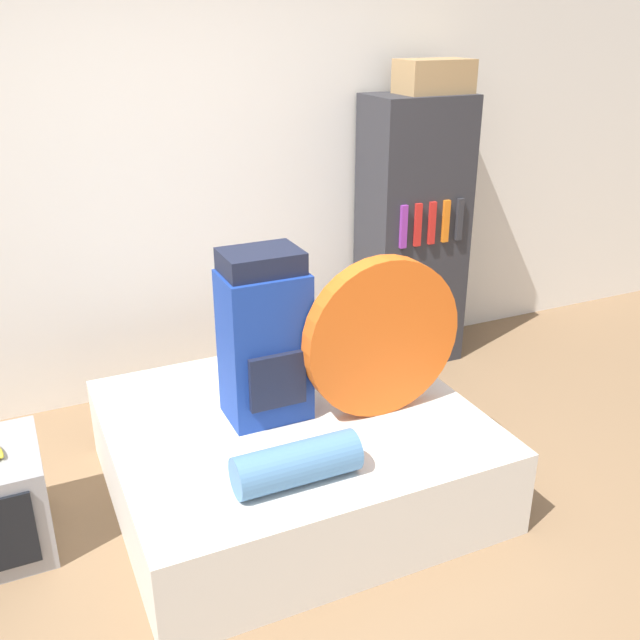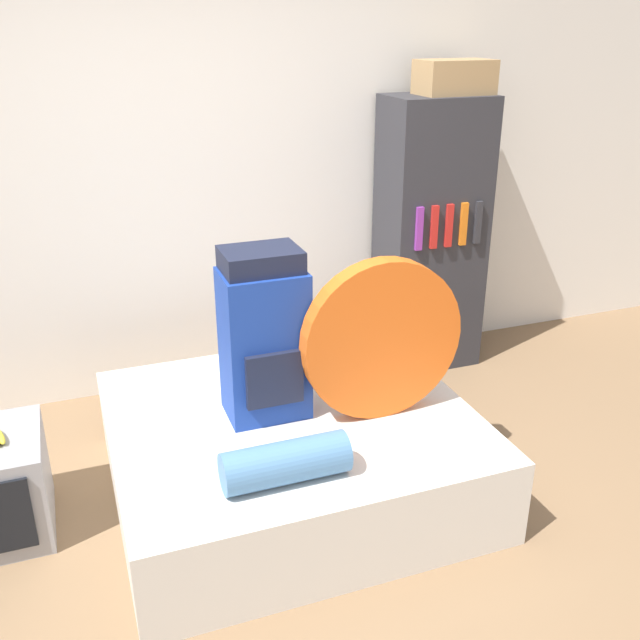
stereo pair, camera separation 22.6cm
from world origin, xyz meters
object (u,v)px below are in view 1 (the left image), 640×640
object	(u,v)px
backpack	(265,339)
sleeping_roll	(297,464)
cardboard_box	(434,76)
bookshelf	(412,234)
tent_bag	(382,337)

from	to	relation	value
backpack	sleeping_roll	bearing A→B (deg)	-98.42
cardboard_box	bookshelf	bearing A→B (deg)	164.75
tent_bag	sleeping_roll	world-z (taller)	tent_bag
tent_bag	bookshelf	bearing A→B (deg)	53.25
backpack	bookshelf	distance (m)	1.68
backpack	cardboard_box	xyz separation A→B (m)	(1.44, 0.96, 0.99)
sleeping_roll	tent_bag	bearing A→B (deg)	31.84
backpack	cardboard_box	size ratio (longest dim) A/B	1.86
backpack	sleeping_roll	size ratio (longest dim) A/B	1.55
tent_bag	cardboard_box	world-z (taller)	cardboard_box
backpack	cardboard_box	distance (m)	1.99
tent_bag	bookshelf	size ratio (longest dim) A/B	0.44
sleeping_roll	bookshelf	bearing A→B (deg)	46.57
sleeping_roll	cardboard_box	bearing A→B (deg)	44.62
backpack	tent_bag	xyz separation A→B (m)	(0.49, -0.19, -0.01)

